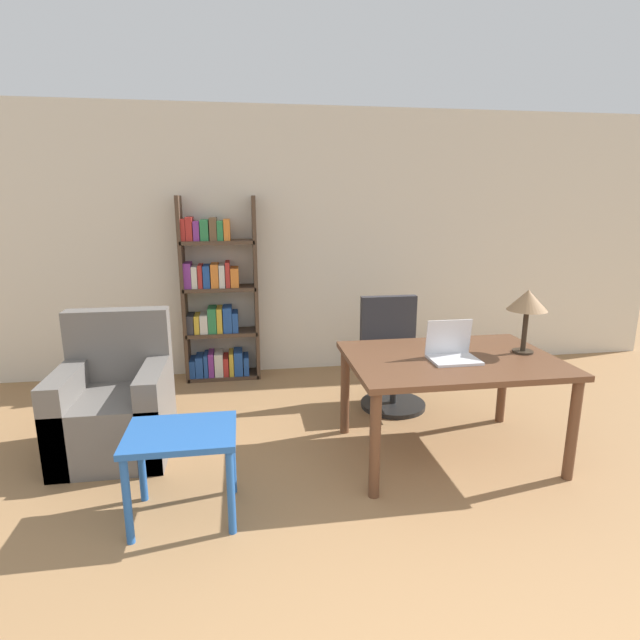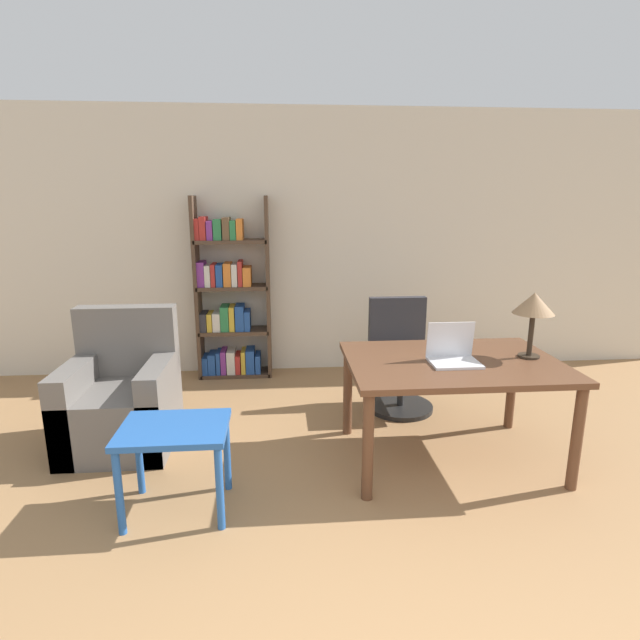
{
  "view_description": "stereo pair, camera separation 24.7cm",
  "coord_description": "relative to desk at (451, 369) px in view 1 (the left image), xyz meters",
  "views": [
    {
      "loc": [
        -0.69,
        -0.67,
        1.8
      ],
      "look_at": [
        -0.17,
        2.66,
        0.98
      ],
      "focal_mm": 28.0,
      "sensor_mm": 36.0,
      "label": 1
    },
    {
      "loc": [
        -0.44,
        -0.7,
        1.8
      ],
      "look_at": [
        -0.17,
        2.66,
        0.98
      ],
      "focal_mm": 28.0,
      "sensor_mm": 36.0,
      "label": 2
    }
  ],
  "objects": [
    {
      "name": "wall_back",
      "position": [
        -0.73,
        2.07,
        0.71
      ],
      "size": [
        8.0,
        0.06,
        2.7
      ],
      "color": "beige",
      "rests_on": "ground_plane"
    },
    {
      "name": "desk",
      "position": [
        0.0,
        0.0,
        0.0
      ],
      "size": [
        1.44,
        1.01,
        0.73
      ],
      "color": "brown",
      "rests_on": "ground_plane"
    },
    {
      "name": "laptop",
      "position": [
        -0.02,
        -0.05,
        0.15
      ],
      "size": [
        0.32,
        0.25,
        0.26
      ],
      "color": "silver",
      "rests_on": "desk"
    },
    {
      "name": "table_lamp",
      "position": [
        0.54,
        0.02,
        0.45
      ],
      "size": [
        0.28,
        0.28,
        0.45
      ],
      "color": "#2D2319",
      "rests_on": "desk"
    },
    {
      "name": "office_chair",
      "position": [
        -0.13,
        0.94,
        -0.21
      ],
      "size": [
        0.57,
        0.57,
        0.96
      ],
      "color": "black",
      "rests_on": "ground_plane"
    },
    {
      "name": "side_table_blue",
      "position": [
        -1.79,
        -0.47,
        -0.2
      ],
      "size": [
        0.61,
        0.47,
        0.54
      ],
      "color": "#2356A3",
      "rests_on": "ground_plane"
    },
    {
      "name": "armchair",
      "position": [
        -2.36,
        0.43,
        -0.32
      ],
      "size": [
        0.75,
        0.78,
        1.0
      ],
      "color": "#66605B",
      "rests_on": "ground_plane"
    },
    {
      "name": "bookshelf",
      "position": [
        -1.69,
        1.88,
        0.15
      ],
      "size": [
        0.75,
        0.28,
        1.84
      ],
      "color": "#4C3828",
      "rests_on": "ground_plane"
    }
  ]
}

